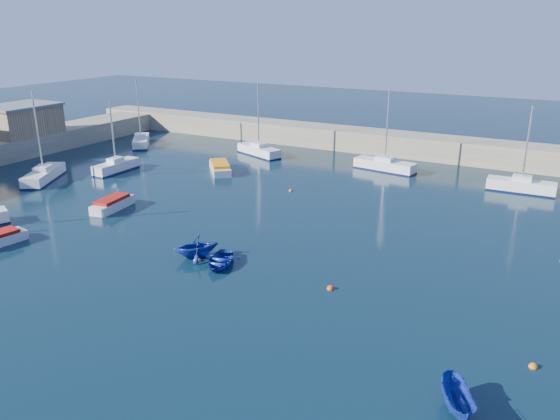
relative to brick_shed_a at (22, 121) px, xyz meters
The scene contains 18 objects.
ground 48.55m from the brick_shed_a, 29.74° to the right, with size 220.00×220.00×0.00m, color black.
back_wall 47.50m from the brick_shed_a, 27.65° to the left, with size 96.00×4.50×2.60m, color gray.
brick_shed_a is the anchor object (origin of this frame).
sailboat_2 14.89m from the brick_shed_a, 30.88° to the right, with size 5.14×7.14×9.24m.
sailboat_3 16.89m from the brick_shed_a, ahead, with size 1.67×5.72×7.68m.
sailboat_4 14.59m from the brick_shed_a, 48.28° to the left, with size 5.57×6.29×8.67m.
sailboat_5 29.57m from the brick_shed_a, 26.48° to the left, with size 6.77×4.17×8.67m.
sailboat_6 44.57m from the brick_shed_a, 17.70° to the left, with size 7.07×2.89×9.02m.
sailboat_7 57.91m from the brick_shed_a, 11.94° to the left, with size 6.27×1.87×8.34m.
motorboat_1 27.94m from the brick_shed_a, 23.09° to the right, with size 2.09×4.56×1.08m.
motorboat_2 27.17m from the brick_shed_a, ahead, with size 4.90×5.24×1.10m.
dinghy_center 43.76m from the brick_shed_a, 21.66° to the right, with size 2.41×3.38×0.70m, color navy.
dinghy_left 41.52m from the brick_shed_a, 22.34° to the right, with size 2.71×3.14×1.66m, color navy.
dinghy_right 62.48m from the brick_shed_a, 22.19° to the right, with size 1.17×3.11×1.20m, color navy.
buoy_0 42.25m from the brick_shed_a, 22.65° to the right, with size 0.38×0.38×0.38m, color #D1590B.
buoy_1 51.17m from the brick_shed_a, 17.92° to the right, with size 0.48×0.48×0.48m, color red.
buoy_2 63.22m from the brick_shed_a, 17.05° to the right, with size 0.44×0.44×0.44m, color #D1590B.
buoy_3 37.04m from the brick_shed_a, ahead, with size 0.39×0.39×0.39m, color #D1590B.
Camera 1 is at (18.29, -19.83, 15.64)m, focal length 35.00 mm.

